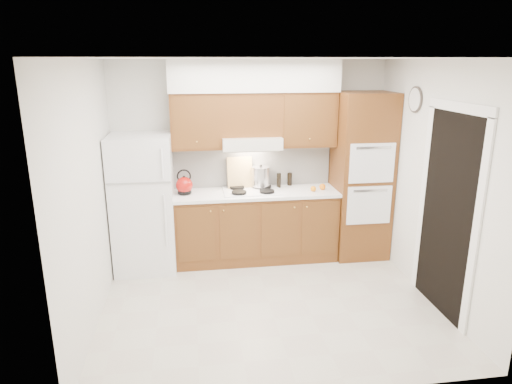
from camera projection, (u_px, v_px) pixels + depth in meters
The scene contains 26 objects.
floor at pixel (269, 302), 5.06m from camera, with size 3.60×3.60×0.00m, color beige.
ceiling at pixel (271, 58), 4.34m from camera, with size 3.60×3.60×0.00m, color white.
wall_back at pixel (251, 160), 6.12m from camera, with size 3.60×0.02×2.60m, color silver.
wall_left at pixel (88, 197), 4.45m from camera, with size 0.02×3.00×2.60m, color silver.
wall_right at pixel (433, 183), 4.94m from camera, with size 0.02×3.00×2.60m, color silver.
fridge at pixel (144, 203), 5.71m from camera, with size 0.75×0.72×1.72m, color white.
base_cabinets at pixel (256, 227), 6.08m from camera, with size 2.11×0.60×0.90m, color brown.
countertop at pixel (256, 193), 5.94m from camera, with size 2.13×0.62×0.04m, color white.
backsplash at pixel (253, 166), 6.13m from camera, with size 2.11×0.03×0.56m, color white.
oven_cabinet at pixel (361, 176), 6.07m from camera, with size 0.70×0.65×2.20m, color brown.
upper_cab_left at pixel (196, 121), 5.71m from camera, with size 0.63×0.33×0.70m, color brown.
upper_cab_right at pixel (307, 119), 5.91m from camera, with size 0.73×0.33×0.70m, color brown.
range_hood at pixel (251, 142), 5.83m from camera, with size 0.75×0.45×0.15m, color silver.
upper_cab_over_hood at pixel (250, 114), 5.79m from camera, with size 0.75×0.33×0.55m, color brown.
soffit at pixel (254, 76), 5.65m from camera, with size 2.13×0.36×0.40m, color silver.
cooktop at pixel (252, 191), 5.94m from camera, with size 0.74×0.50×0.01m, color white.
doorway at pixel (447, 215), 4.68m from camera, with size 0.02×0.90×2.10m, color black.
wall_clock at pixel (415, 100), 5.23m from camera, with size 0.30×0.30×0.02m, color #3F3833.
kettle at pixel (184, 185), 5.79m from camera, with size 0.21×0.21×0.21m, color #990F0B.
cutting_board at pixel (240, 173), 6.05m from camera, with size 0.33×0.02×0.44m, color #DDAF71.
stock_pot at pixel (261, 177), 6.05m from camera, with size 0.24×0.24×0.25m, color silver.
condiment_a at pixel (279, 180), 6.10m from camera, with size 0.05×0.05×0.20m, color black.
condiment_b at pixel (290, 179), 6.21m from camera, with size 0.05×0.05×0.17m, color black.
condiment_c at pixel (289, 179), 6.22m from camera, with size 0.06×0.06×0.17m, color black.
orange_near at pixel (313, 189), 5.93m from camera, with size 0.07×0.07×0.07m, color orange.
orange_far at pixel (322, 187), 6.00m from camera, with size 0.08×0.08×0.08m, color orange.
Camera 1 is at (-0.79, -4.45, 2.58)m, focal length 32.00 mm.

